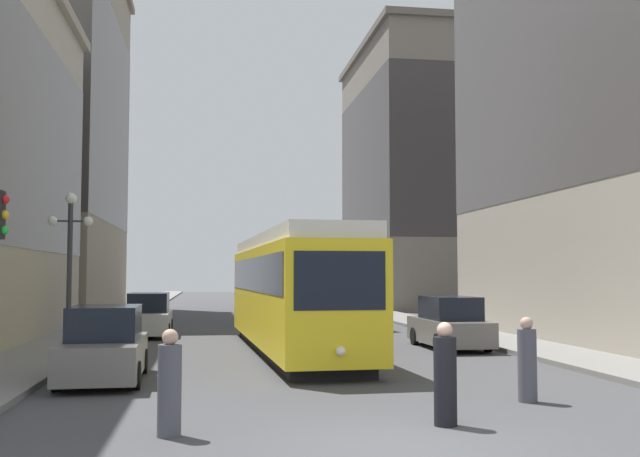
{
  "coord_description": "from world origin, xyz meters",
  "views": [
    {
      "loc": [
        -2.96,
        -10.92,
        2.58
      ],
      "look_at": [
        -0.07,
        8.03,
        3.8
      ],
      "focal_mm": 41.01,
      "sensor_mm": 36.0,
      "label": 1
    }
  ],
  "objects_px": {
    "streetcar": "(291,289)",
    "pedestrian_crossing_near": "(527,362)",
    "pedestrian_on_sidewalk": "(170,386)",
    "transit_bus": "(321,287)",
    "pedestrian_crossing_far": "(445,377)",
    "parked_car_left_near": "(149,316)",
    "parked_car_left_mid": "(104,347)",
    "lamp_post_left_near": "(70,246)",
    "parked_car_right_far": "(449,324)"
  },
  "relations": [
    {
      "from": "streetcar",
      "to": "transit_bus",
      "type": "height_order",
      "value": "streetcar"
    },
    {
      "from": "pedestrian_on_sidewalk",
      "to": "lamp_post_left_near",
      "type": "xyz_separation_m",
      "value": [
        -3.77,
        12.09,
        2.7
      ]
    },
    {
      "from": "parked_car_right_far",
      "to": "pedestrian_on_sidewalk",
      "type": "bearing_deg",
      "value": 54.87
    },
    {
      "from": "transit_bus",
      "to": "pedestrian_crossing_far",
      "type": "height_order",
      "value": "transit_bus"
    },
    {
      "from": "pedestrian_crossing_near",
      "to": "pedestrian_on_sidewalk",
      "type": "xyz_separation_m",
      "value": [
        -7.04,
        -2.13,
        -0.01
      ]
    },
    {
      "from": "parked_car_left_near",
      "to": "lamp_post_left_near",
      "type": "xyz_separation_m",
      "value": [
        -1.9,
        -7.47,
        2.65
      ]
    },
    {
      "from": "pedestrian_crossing_near",
      "to": "lamp_post_left_near",
      "type": "xyz_separation_m",
      "value": [
        -10.81,
        9.95,
        2.7
      ]
    },
    {
      "from": "transit_bus",
      "to": "pedestrian_crossing_near",
      "type": "relative_size",
      "value": 6.62
    },
    {
      "from": "streetcar",
      "to": "parked_car_right_far",
      "type": "xyz_separation_m",
      "value": [
        5.65,
        0.41,
        -1.26
      ]
    },
    {
      "from": "parked_car_left_near",
      "to": "parked_car_left_mid",
      "type": "xyz_separation_m",
      "value": [
        -0.0,
        -13.22,
        -0.0
      ]
    },
    {
      "from": "parked_car_left_mid",
      "to": "pedestrian_crossing_near",
      "type": "bearing_deg",
      "value": -26.75
    },
    {
      "from": "pedestrian_crossing_far",
      "to": "pedestrian_on_sidewalk",
      "type": "xyz_separation_m",
      "value": [
        -4.64,
        -0.13,
        -0.03
      ]
    },
    {
      "from": "streetcar",
      "to": "pedestrian_crossing_near",
      "type": "distance_m",
      "value": 10.94
    },
    {
      "from": "transit_bus",
      "to": "parked_car_left_mid",
      "type": "bearing_deg",
      "value": -114.88
    },
    {
      "from": "parked_car_right_far",
      "to": "parked_car_left_near",
      "type": "bearing_deg",
      "value": -31.99
    },
    {
      "from": "lamp_post_left_near",
      "to": "pedestrian_on_sidewalk",
      "type": "bearing_deg",
      "value": -72.66
    },
    {
      "from": "parked_car_left_mid",
      "to": "parked_car_right_far",
      "type": "bearing_deg",
      "value": 29.06
    },
    {
      "from": "parked_car_left_mid",
      "to": "streetcar",
      "type": "bearing_deg",
      "value": 47.54
    },
    {
      "from": "parked_car_left_mid",
      "to": "lamp_post_left_near",
      "type": "height_order",
      "value": "lamp_post_left_near"
    },
    {
      "from": "transit_bus",
      "to": "pedestrian_crossing_far",
      "type": "distance_m",
      "value": 26.53
    },
    {
      "from": "transit_bus",
      "to": "pedestrian_crossing_near",
      "type": "xyz_separation_m",
      "value": [
        0.48,
        -24.43,
        -1.15
      ]
    },
    {
      "from": "parked_car_right_far",
      "to": "transit_bus",
      "type": "bearing_deg",
      "value": -79.94
    },
    {
      "from": "parked_car_right_far",
      "to": "pedestrian_on_sidewalk",
      "type": "relative_size",
      "value": 2.67
    },
    {
      "from": "pedestrian_crossing_near",
      "to": "pedestrian_crossing_far",
      "type": "relative_size",
      "value": 0.97
    },
    {
      "from": "pedestrian_on_sidewalk",
      "to": "parked_car_left_mid",
      "type": "bearing_deg",
      "value": -113.34
    },
    {
      "from": "pedestrian_on_sidewalk",
      "to": "streetcar",
      "type": "bearing_deg",
      "value": -144.97
    },
    {
      "from": "streetcar",
      "to": "pedestrian_crossing_near",
      "type": "bearing_deg",
      "value": -72.57
    },
    {
      "from": "streetcar",
      "to": "pedestrian_crossing_near",
      "type": "xyz_separation_m",
      "value": [
        3.7,
        -10.21,
        -1.3
      ]
    },
    {
      "from": "pedestrian_on_sidewalk",
      "to": "pedestrian_crossing_far",
      "type": "bearing_deg",
      "value": 141.76
    },
    {
      "from": "lamp_post_left_near",
      "to": "transit_bus",
      "type": "bearing_deg",
      "value": 54.49
    },
    {
      "from": "pedestrian_crossing_far",
      "to": "lamp_post_left_near",
      "type": "height_order",
      "value": "lamp_post_left_near"
    },
    {
      "from": "parked_car_left_near",
      "to": "lamp_post_left_near",
      "type": "distance_m",
      "value": 8.15
    },
    {
      "from": "pedestrian_crossing_near",
      "to": "parked_car_right_far",
      "type": "bearing_deg",
      "value": -139.4
    },
    {
      "from": "pedestrian_crossing_far",
      "to": "pedestrian_on_sidewalk",
      "type": "height_order",
      "value": "pedestrian_crossing_far"
    },
    {
      "from": "lamp_post_left_near",
      "to": "parked_car_left_mid",
      "type": "bearing_deg",
      "value": -71.73
    },
    {
      "from": "streetcar",
      "to": "transit_bus",
      "type": "distance_m",
      "value": 14.58
    },
    {
      "from": "transit_bus",
      "to": "pedestrian_crossing_far",
      "type": "bearing_deg",
      "value": -96.4
    },
    {
      "from": "parked_car_left_mid",
      "to": "pedestrian_crossing_far",
      "type": "bearing_deg",
      "value": -45.13
    },
    {
      "from": "parked_car_left_mid",
      "to": "pedestrian_crossing_far",
      "type": "distance_m",
      "value": 9.0
    },
    {
      "from": "streetcar",
      "to": "transit_bus",
      "type": "bearing_deg",
      "value": 74.78
    },
    {
      "from": "streetcar",
      "to": "parked_car_right_far",
      "type": "distance_m",
      "value": 5.8
    },
    {
      "from": "pedestrian_crossing_far",
      "to": "transit_bus",
      "type": "bearing_deg",
      "value": -154.7
    },
    {
      "from": "parked_car_left_mid",
      "to": "parked_car_right_far",
      "type": "distance_m",
      "value": 12.62
    },
    {
      "from": "parked_car_left_near",
      "to": "parked_car_right_far",
      "type": "height_order",
      "value": "same"
    },
    {
      "from": "parked_car_left_near",
      "to": "lamp_post_left_near",
      "type": "bearing_deg",
      "value": -104.96
    },
    {
      "from": "parked_car_left_near",
      "to": "streetcar",
      "type": "bearing_deg",
      "value": -54.82
    },
    {
      "from": "pedestrian_on_sidewalk",
      "to": "parked_car_right_far",
      "type": "bearing_deg",
      "value": -165.01
    },
    {
      "from": "transit_bus",
      "to": "pedestrian_on_sidewalk",
      "type": "bearing_deg",
      "value": -106.12
    },
    {
      "from": "streetcar",
      "to": "pedestrian_on_sidewalk",
      "type": "bearing_deg",
      "value": -107.62
    },
    {
      "from": "parked_car_left_near",
      "to": "pedestrian_crossing_near",
      "type": "bearing_deg",
      "value": -63.6
    }
  ]
}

